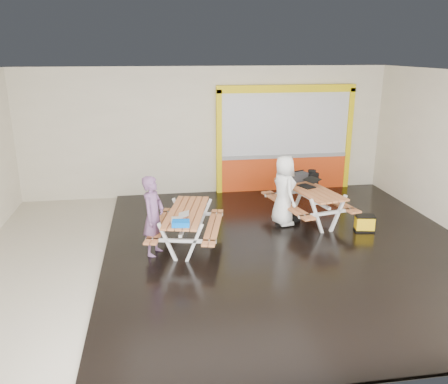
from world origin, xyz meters
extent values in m
cube|color=beige|center=(0.00, 0.00, -0.01)|extent=(10.00, 8.00, 0.01)
cube|color=white|center=(0.00, 0.00, 3.50)|extent=(10.00, 8.00, 0.01)
cube|color=beige|center=(0.00, 4.00, 1.75)|extent=(10.00, 0.01, 3.50)
cube|color=beige|center=(0.00, -4.00, 1.75)|extent=(10.00, 0.01, 3.50)
cube|color=black|center=(1.25, 0.00, 0.03)|extent=(7.50, 7.98, 0.05)
cube|color=red|center=(2.20, 3.93, 0.50)|extent=(3.60, 0.12, 1.00)
cube|color=gray|center=(2.20, 3.93, 1.03)|extent=(3.60, 0.14, 0.10)
cube|color=silver|center=(2.20, 3.94, 1.94)|extent=(3.60, 0.08, 1.72)
cube|color=yellow|center=(0.33, 3.92, 1.45)|extent=(0.14, 0.16, 2.90)
cube|color=yellow|center=(4.07, 3.92, 1.45)|extent=(0.14, 0.16, 2.90)
cube|color=yellow|center=(2.20, 3.92, 2.90)|extent=(3.88, 0.16, 0.20)
cube|color=#B86C3C|center=(-1.11, 0.47, 0.77)|extent=(0.57, 1.94, 0.04)
cube|color=#B86C3C|center=(-0.98, 0.44, 0.77)|extent=(0.57, 1.94, 0.04)
cube|color=#B86C3C|center=(-0.84, 0.41, 0.77)|extent=(0.57, 1.94, 0.04)
cube|color=#B86C3C|center=(-0.71, 0.38, 0.77)|extent=(0.57, 1.94, 0.04)
cube|color=#B86C3C|center=(-0.57, 0.34, 0.77)|extent=(0.57, 1.94, 0.04)
cube|color=white|center=(-1.26, -0.26, 0.42)|extent=(0.37, 0.14, 0.79)
cube|color=white|center=(-0.77, -0.38, 0.42)|extent=(0.37, 0.14, 0.79)
cube|color=white|center=(-1.02, -0.32, 0.46)|extent=(1.32, 0.37, 0.06)
cube|color=white|center=(-1.02, -0.32, 0.72)|extent=(0.66, 0.21, 0.06)
cube|color=white|center=(-0.92, 1.19, 0.42)|extent=(0.37, 0.14, 0.79)
cube|color=white|center=(-0.42, 1.08, 0.42)|extent=(0.37, 0.14, 0.79)
cube|color=white|center=(-0.67, 1.14, 0.46)|extent=(1.32, 0.37, 0.06)
cube|color=white|center=(-0.67, 1.14, 0.72)|extent=(0.66, 0.21, 0.06)
cube|color=white|center=(-0.84, 0.41, 0.57)|extent=(0.43, 1.58, 0.06)
cube|color=#B86C3C|center=(-1.43, 0.55, 0.47)|extent=(0.57, 1.94, 0.04)
cube|color=#B86C3C|center=(-1.30, 0.52, 0.47)|extent=(0.57, 1.94, 0.04)
cube|color=#B86C3C|center=(-0.38, 0.30, 0.47)|extent=(0.57, 1.94, 0.04)
cube|color=#B86C3C|center=(-0.25, 0.27, 0.47)|extent=(0.57, 1.94, 0.04)
cube|color=#B86C3C|center=(1.79, 1.35, 0.82)|extent=(0.59, 2.09, 0.04)
cube|color=#B86C3C|center=(1.93, 1.38, 0.82)|extent=(0.59, 2.09, 0.04)
cube|color=#B86C3C|center=(2.08, 1.41, 0.82)|extent=(0.59, 2.09, 0.04)
cube|color=#B86C3C|center=(2.23, 1.45, 0.82)|extent=(0.59, 2.09, 0.04)
cube|color=#B86C3C|center=(2.37, 1.48, 0.82)|extent=(0.59, 2.09, 0.04)
cube|color=white|center=(1.99, 0.57, 0.45)|extent=(0.40, 0.15, 0.85)
cube|color=white|center=(2.52, 0.69, 0.45)|extent=(0.40, 0.15, 0.85)
cube|color=white|center=(2.25, 0.63, 0.49)|extent=(1.43, 0.38, 0.06)
cube|color=white|center=(2.25, 0.63, 0.77)|extent=(0.71, 0.22, 0.06)
cube|color=white|center=(1.64, 2.14, 0.45)|extent=(0.40, 0.15, 0.85)
cube|color=white|center=(2.17, 2.26, 0.45)|extent=(0.40, 0.15, 0.85)
cube|color=white|center=(1.90, 2.20, 0.49)|extent=(1.43, 0.38, 0.06)
cube|color=white|center=(1.90, 2.20, 0.77)|extent=(0.71, 0.22, 0.06)
cube|color=white|center=(2.08, 1.41, 0.61)|extent=(0.44, 1.71, 0.06)
cube|color=#B86C3C|center=(1.44, 1.27, 0.50)|extent=(0.58, 2.09, 0.04)
cube|color=#B86C3C|center=(1.58, 1.30, 0.50)|extent=(0.58, 2.09, 0.04)
cube|color=#B86C3C|center=(2.58, 1.52, 0.50)|extent=(0.58, 2.09, 0.04)
cube|color=#B86C3C|center=(2.72, 1.55, 0.50)|extent=(0.58, 2.09, 0.04)
imported|color=#6D4871|center=(-1.51, 0.11, 0.83)|extent=(0.61, 0.70, 1.61)
imported|color=white|center=(1.41, 1.19, 0.88)|extent=(0.62, 0.85, 1.59)
cube|color=silver|center=(-1.06, -0.07, 0.80)|extent=(0.25, 0.33, 0.02)
cube|color=silver|center=(-0.93, -0.09, 0.90)|extent=(0.23, 0.33, 0.06)
cube|color=silver|center=(-0.94, -0.08, 0.90)|extent=(0.20, 0.29, 0.05)
cube|color=black|center=(2.05, 1.51, 0.85)|extent=(0.40, 0.46, 0.02)
cube|color=black|center=(2.20, 1.58, 0.99)|extent=(0.39, 0.45, 0.08)
cube|color=silver|center=(2.20, 1.58, 0.99)|extent=(0.33, 0.40, 0.06)
cube|color=blue|center=(-1.01, -0.37, 0.83)|extent=(0.34, 0.26, 0.09)
cube|color=black|center=(2.00, 2.01, 0.95)|extent=(0.51, 0.39, 0.21)
cylinder|color=black|center=(2.00, 2.01, 1.09)|extent=(0.32, 0.16, 0.03)
cube|color=black|center=(2.45, 2.29, 0.73)|extent=(0.36, 0.31, 0.44)
cylinder|color=black|center=(2.45, 2.29, 0.97)|extent=(0.26, 0.26, 0.11)
cube|color=black|center=(1.61, 1.41, 0.13)|extent=(0.56, 0.52, 0.17)
cube|color=black|center=(3.11, 0.57, 0.07)|extent=(0.46, 0.34, 0.04)
cube|color=yellow|center=(3.11, 0.57, 0.23)|extent=(0.44, 0.32, 0.31)
cube|color=black|center=(3.11, 0.57, 0.39)|extent=(0.46, 0.34, 0.03)
camera|label=1|loc=(-1.42, -8.24, 3.90)|focal=36.41mm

